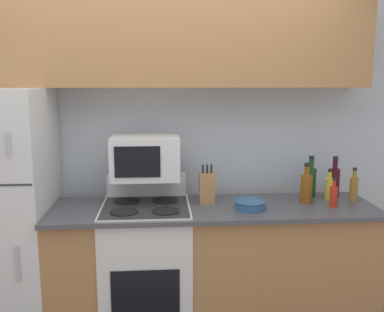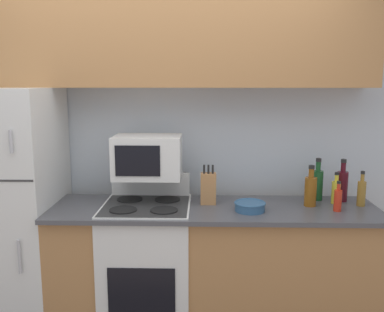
{
  "view_description": "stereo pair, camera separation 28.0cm",
  "coord_description": "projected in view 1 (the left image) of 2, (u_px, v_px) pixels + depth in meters",
  "views": [
    {
      "loc": [
        -0.01,
        -2.49,
        1.77
      ],
      "look_at": [
        0.19,
        0.26,
        1.29
      ],
      "focal_mm": 40.0,
      "sensor_mm": 36.0,
      "label": 1
    },
    {
      "loc": [
        0.27,
        -2.5,
        1.77
      ],
      "look_at": [
        0.19,
        0.26,
        1.29
      ],
      "focal_mm": 40.0,
      "sensor_mm": 36.0,
      "label": 2
    }
  ],
  "objects": [
    {
      "name": "wall_back",
      "position": [
        162.0,
        147.0,
        3.25
      ],
      "size": [
        8.0,
        0.05,
        2.55
      ],
      "color": "silver",
      "rests_on": "ground_plane"
    },
    {
      "name": "bottle_whiskey",
      "position": [
        306.0,
        187.0,
        2.96
      ],
      "size": [
        0.08,
        0.08,
        0.28
      ],
      "color": "brown",
      "rests_on": "lower_cabinets"
    },
    {
      "name": "bottle_wine_red",
      "position": [
        334.0,
        181.0,
        3.1
      ],
      "size": [
        0.08,
        0.08,
        0.3
      ],
      "color": "#470F19",
      "rests_on": "lower_cabinets"
    },
    {
      "name": "bottle_wine_green",
      "position": [
        311.0,
        181.0,
        3.12
      ],
      "size": [
        0.08,
        0.08,
        0.3
      ],
      "color": "#194C23",
      "rests_on": "lower_cabinets"
    },
    {
      "name": "upper_cabinets",
      "position": [
        161.0,
        41.0,
        2.94
      ],
      "size": [
        2.88,
        0.33,
        0.63
      ],
      "color": "#B27A47",
      "rests_on": "refrigerator"
    },
    {
      "name": "refrigerator",
      "position": [
        0.0,
        218.0,
        2.87
      ],
      "size": [
        0.69,
        0.72,
        1.73
      ],
      "color": "white",
      "rests_on": "ground_plane"
    },
    {
      "name": "lower_cabinets",
      "position": [
        213.0,
        270.0,
        2.98
      ],
      "size": [
        2.2,
        0.61,
        0.94
      ],
      "color": "#B27A47",
      "rests_on": "ground_plane"
    },
    {
      "name": "microwave",
      "position": [
        145.0,
        157.0,
        2.92
      ],
      "size": [
        0.46,
        0.33,
        0.29
      ],
      "color": "white",
      "rests_on": "stove"
    },
    {
      "name": "knife_block",
      "position": [
        207.0,
        188.0,
        2.94
      ],
      "size": [
        0.1,
        0.08,
        0.27
      ],
      "color": "#B27A47",
      "rests_on": "lower_cabinets"
    },
    {
      "name": "bottle_vinegar",
      "position": [
        354.0,
        188.0,
        3.0
      ],
      "size": [
        0.06,
        0.06,
        0.24
      ],
      "color": "olive",
      "rests_on": "lower_cabinets"
    },
    {
      "name": "bottle_cooking_spray",
      "position": [
        329.0,
        188.0,
        3.04
      ],
      "size": [
        0.06,
        0.06,
        0.22
      ],
      "color": "gold",
      "rests_on": "lower_cabinets"
    },
    {
      "name": "stove",
      "position": [
        147.0,
        270.0,
        2.93
      ],
      "size": [
        0.59,
        0.6,
        1.11
      ],
      "color": "white",
      "rests_on": "ground_plane"
    },
    {
      "name": "bowl",
      "position": [
        250.0,
        204.0,
        2.82
      ],
      "size": [
        0.21,
        0.21,
        0.06
      ],
      "color": "#335B84",
      "rests_on": "lower_cabinets"
    },
    {
      "name": "bottle_hot_sauce",
      "position": [
        334.0,
        195.0,
        2.86
      ],
      "size": [
        0.05,
        0.05,
        0.2
      ],
      "color": "red",
      "rests_on": "lower_cabinets"
    }
  ]
}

